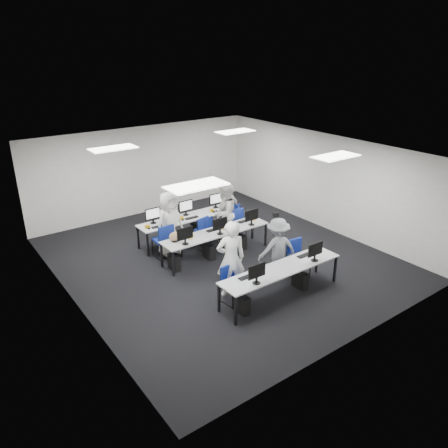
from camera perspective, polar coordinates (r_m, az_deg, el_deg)
room at (r=11.52m, az=-0.48°, el=2.17°), size 9.00×9.02×3.00m
ceiling_panels at (r=11.09m, az=-0.50°, el=9.38°), size 5.20×4.60×0.02m
desk_front at (r=10.18m, az=7.49°, el=-5.99°), size 3.20×0.70×0.73m
desk_mid at (r=11.98m, az=-1.02°, el=-1.25°), size 3.20×0.70×0.73m
desk_back at (r=13.06m, az=-4.57°, el=0.75°), size 3.20×0.70×0.73m
equipment_front at (r=10.20m, az=6.68°, el=-7.94°), size 2.51×0.41×1.19m
equipment_mid at (r=12.00m, az=-1.71°, el=-2.90°), size 2.91×0.41×1.19m
equipment_back at (r=13.29m, az=-3.86°, el=-0.33°), size 2.91×0.41×1.19m
chair_0 at (r=10.07m, az=1.10°, el=-8.77°), size 0.46×0.50×0.87m
chair_1 at (r=11.30m, az=9.60°, el=-5.27°), size 0.52×0.56×0.94m
chair_2 at (r=12.16m, az=-6.97°, el=-3.13°), size 0.54×0.56×0.89m
chair_3 at (r=12.51m, az=-2.07°, el=-2.12°), size 0.55×0.59×0.93m
chair_4 at (r=13.27m, az=1.56°, el=-0.54°), size 0.58×0.62×0.99m
chair_5 at (r=12.21m, az=-7.90°, el=-2.89°), size 0.49×0.54×0.99m
chair_6 at (r=12.91m, az=-2.70°, el=-1.46°), size 0.56×0.58×0.85m
chair_7 at (r=13.28m, az=1.16°, el=-0.53°), size 0.49×0.53×0.98m
handbag at (r=11.44m, az=-6.44°, el=-1.63°), size 0.34×0.25×0.25m
student_0 at (r=10.02m, az=0.89°, el=-4.60°), size 0.80×0.66×1.88m
student_1 at (r=12.89m, az=0.02°, el=1.51°), size 1.06×0.96×1.77m
student_2 at (r=12.13m, az=-7.14°, el=0.04°), size 0.99×0.76×1.81m
student_3 at (r=12.95m, az=0.58°, el=1.50°), size 1.09×0.68×1.73m
photographer at (r=10.97m, az=7.00°, el=-3.14°), size 1.13×0.82×1.57m
dslr_camera at (r=10.79m, az=6.76°, el=1.25°), size 0.18×0.21×0.10m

